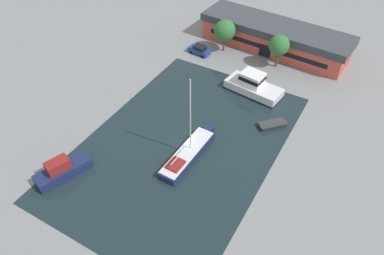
% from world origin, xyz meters
% --- Properties ---
extents(ground_plane, '(440.00, 440.00, 0.00)m').
position_xyz_m(ground_plane, '(0.00, 0.00, 0.00)').
color(ground_plane, gray).
extents(water_canal, '(26.15, 39.59, 0.01)m').
position_xyz_m(water_canal, '(0.00, 0.00, 0.00)').
color(water_canal, '#19282D').
rests_on(water_canal, ground).
extents(warehouse_building, '(30.16, 10.42, 5.12)m').
position_xyz_m(warehouse_building, '(1.66, 32.74, 2.59)').
color(warehouse_building, '#C64C3D').
rests_on(warehouse_building, ground).
extents(quay_tree_near_building, '(3.78, 3.78, 6.40)m').
position_xyz_m(quay_tree_near_building, '(4.54, 26.63, 4.48)').
color(quay_tree_near_building, brown).
rests_on(quay_tree_near_building, ground).
extents(quay_tree_by_water, '(4.17, 4.17, 6.47)m').
position_xyz_m(quay_tree_by_water, '(-6.53, 26.88, 4.38)').
color(quay_tree_by_water, brown).
rests_on(quay_tree_by_water, ground).
extents(parked_car, '(4.61, 2.39, 1.78)m').
position_xyz_m(parked_car, '(-10.11, 23.40, 0.88)').
color(parked_car, navy).
rests_on(parked_car, ground).
extents(sailboat_moored, '(3.00, 12.21, 12.90)m').
position_xyz_m(sailboat_moored, '(2.01, -1.65, 0.63)').
color(sailboat_moored, '#19234C').
rests_on(sailboat_moored, water_canal).
extents(motor_cruiser, '(10.21, 5.41, 3.70)m').
position_xyz_m(motor_cruiser, '(3.92, 17.07, 1.33)').
color(motor_cruiser, silver).
rests_on(motor_cruiser, water_canal).
extents(small_dinghy, '(4.27, 4.41, 0.63)m').
position_xyz_m(small_dinghy, '(10.06, 10.46, 0.33)').
color(small_dinghy, '#23282D').
rests_on(small_dinghy, water_canal).
extents(cabin_boat, '(4.85, 7.98, 2.98)m').
position_xyz_m(cabin_boat, '(-10.81, -13.07, 1.07)').
color(cabin_boat, '#19234C').
rests_on(cabin_boat, water_canal).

